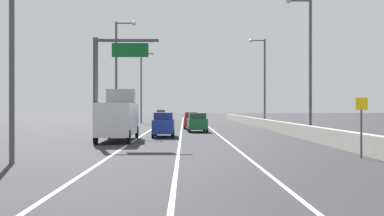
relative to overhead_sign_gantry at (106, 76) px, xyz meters
The scene contains 18 objects.
ground_plane 37.85m from the overhead_sign_gantry, 78.86° to the left, with size 320.00×320.00×0.00m, color #2D2D30.
lane_stripe_left 28.30m from the overhead_sign_gantry, 86.39° to the left, with size 0.16×130.00×0.00m, color silver.
lane_stripe_center 28.73m from the overhead_sign_gantry, 79.31° to the left, with size 0.16×130.00×0.00m, color silver.
lane_stripe_right 29.57m from the overhead_sign_gantry, 72.54° to the left, with size 0.16×130.00×0.00m, color silver.
jersey_barrier_right 20.39m from the overhead_sign_gantry, 40.07° to the left, with size 0.60×120.00×1.10m, color #B2ADA3.
overhead_sign_gantry is the anchor object (origin of this frame).
speed_advisory_sign 18.10m from the overhead_sign_gantry, 36.37° to the right, with size 0.60×0.11×3.00m.
lamp_post_right_second 16.24m from the overhead_sign_gantry, 15.67° to the left, with size 2.14×0.44×11.37m.
lamp_post_right_third 31.60m from the overhead_sign_gantry, 60.14° to the left, with size 2.14×0.44×11.37m.
lamp_post_left_near 12.90m from the overhead_sign_gantry, 98.62° to the right, with size 2.14×0.44×11.37m.
lamp_post_left_mid 15.11m from the overhead_sign_gantry, 94.45° to the left, with size 2.14×0.44×11.37m.
lamp_post_left_far 42.61m from the overhead_sign_gantry, 91.47° to the left, with size 2.14×0.44×11.37m.
car_blue_0 8.66m from the overhead_sign_gantry, 60.92° to the left, with size 1.81×4.80×2.10m.
car_gray_1 65.57m from the overhead_sign_gantry, 89.36° to the left, with size 1.95×4.12×2.06m.
car_green_2 17.11m from the overhead_sign_gantry, 65.57° to the left, with size 2.12×4.50×1.95m.
car_black_3 32.72m from the overhead_sign_gantry, 78.49° to the left, with size 1.91×4.49×1.89m.
car_red_4 24.08m from the overhead_sign_gantry, 74.21° to the left, with size 1.92×4.49×1.89m.
box_truck 3.60m from the overhead_sign_gantry, 72.84° to the left, with size 2.58×8.17×3.94m.
Camera 1 is at (-1.67, -7.09, 2.51)m, focal length 44.94 mm.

